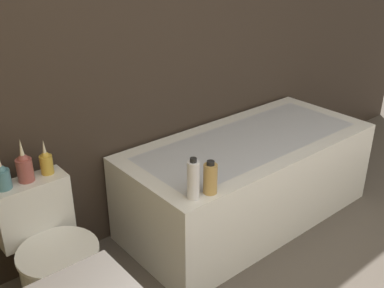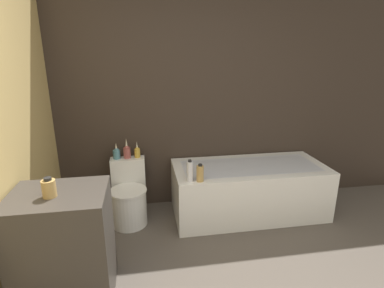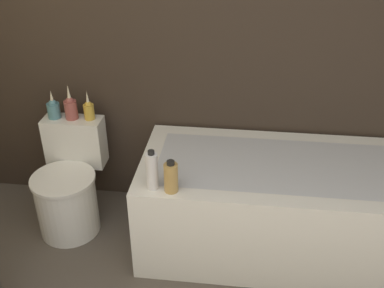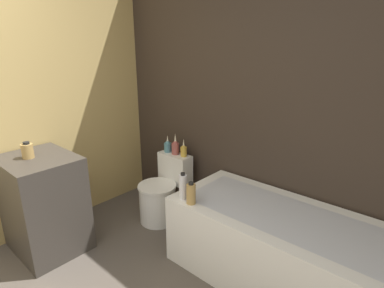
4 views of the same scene
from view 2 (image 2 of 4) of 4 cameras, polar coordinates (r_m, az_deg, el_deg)
wall_back_tiled at (r=3.46m, az=-1.91°, el=8.95°), size 6.40×0.06×2.60m
bathtub at (r=3.51m, az=10.71°, el=-8.44°), size 1.69×0.76×0.58m
toilet at (r=3.37m, az=-11.93°, el=-9.99°), size 0.39×0.54×0.66m
vanity_counter at (r=2.49m, az=-23.07°, el=-17.53°), size 0.66×0.53×0.86m
soap_bottle_glass at (r=2.23m, az=-25.60°, el=-7.60°), size 0.09×0.09×0.14m
vase_gold at (r=3.39m, az=-14.17°, el=-1.69°), size 0.08×0.08×0.18m
vase_silver at (r=3.38m, az=-12.30°, el=-1.38°), size 0.08×0.08×0.22m
vase_bronze at (r=3.39m, az=-10.39°, el=-1.47°), size 0.06×0.06×0.19m
shampoo_bottle_tall at (r=2.92m, az=-0.42°, el=-5.22°), size 0.06×0.06×0.22m
shampoo_bottle_short at (r=2.93m, az=1.55°, el=-5.60°), size 0.07×0.07×0.18m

